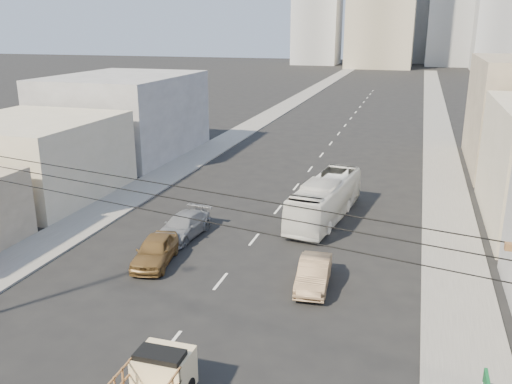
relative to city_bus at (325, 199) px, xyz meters
The scene contains 13 objects.
sidewalk_left 47.52m from the city_bus, 108.79° to the left, with size 3.50×180.00×0.12m, color slate.
sidewalk_right 45.73m from the city_bus, 79.66° to the left, with size 3.50×180.00×0.12m, color slate.
lane_dashes 28.23m from the city_bus, 97.23° to the left, with size 0.15×104.00×0.01m.
city_bus is the anchor object (origin of this frame).
sedan_brown 12.66m from the city_bus, 127.97° to the right, with size 1.83×4.55×1.55m, color brown.
sedan_tan 10.29m from the city_bus, 83.42° to the right, with size 1.51×4.33×1.43m, color #8D7052.
sedan_grey 9.87m from the city_bus, 143.71° to the right, with size 2.02×4.96×1.44m, color gray.
overhead_wires 24.96m from the city_bus, 98.57° to the right, with size 23.01×5.02×0.72m.
bldg_left_mid 22.63m from the city_bus, behind, with size 11.00×12.00×6.00m, color #B6AD92.
bldg_left_far 27.07m from the city_bus, 148.78° to the left, with size 12.00×16.00×8.00m, color gray.
midrise_ne 161.69m from the city_bus, 84.84° to the left, with size 16.00×16.00×40.00m, color #96999E.
midrise_nw 158.53m from the city_bus, 100.80° to the left, with size 15.00×15.00×34.00m, color #96999E.
midrise_east 143.00m from the city_bus, 79.30° to the left, with size 14.00×14.00×28.00m, color #96999E.
Camera 1 is at (9.06, -9.91, 12.71)m, focal length 38.00 mm.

